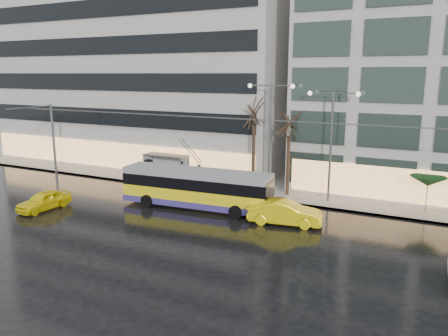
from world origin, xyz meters
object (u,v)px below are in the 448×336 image
Objects in this scene: trolleybus at (196,189)px; bus_shelter at (164,161)px; taxi_a at (44,200)px; street_lamp_near at (270,124)px.

trolleybus reaches higher than bus_shelter.
taxi_a is (-10.02, -5.40, -0.74)m from trolleybus.
bus_shelter is at bearing 139.76° from trolleybus.
bus_shelter is 0.47× the size of street_lamp_near.
street_lamp_near reaches higher than trolleybus.
trolleybus is 2.82× the size of taxi_a.
bus_shelter is 1.02× the size of taxi_a.
trolleybus is 2.78× the size of bus_shelter.
street_lamp_near is 18.44m from taxi_a.
street_lamp_near reaches higher than taxi_a.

